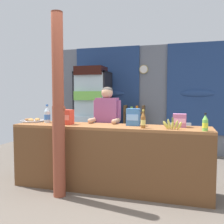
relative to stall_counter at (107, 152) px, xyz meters
name	(u,v)px	position (x,y,z in m)	size (l,w,h in m)	color
ground_plane	(129,175)	(0.15, 0.82, -0.59)	(8.08, 8.08, 0.00)	#665B51
back_wall_curtained	(146,98)	(0.15, 2.73, 0.75)	(4.78, 0.22, 2.61)	slate
stall_counter	(107,152)	(0.00, 0.00, 0.00)	(2.91, 0.58, 0.96)	#935B33
timber_post	(58,110)	(-0.60, -0.33, 0.62)	(0.19, 0.17, 2.52)	brown
drink_fridge	(93,107)	(-1.02, 2.13, 0.54)	(0.78, 0.69, 2.06)	black
bottle_shelf_rack	(134,128)	(-0.07, 2.45, 0.02)	(0.48, 0.28, 1.16)	brown
plastic_lawn_chair	(178,140)	(0.97, 1.79, -0.10)	(0.54, 0.54, 0.86)	silver
shopkeeper	(107,122)	(-0.17, 0.54, 0.38)	(0.47, 0.42, 1.54)	#28282D
soda_bottle_water	(47,115)	(-1.08, 0.19, 0.50)	(0.10, 0.10, 0.30)	silver
soda_bottle_cola	(66,117)	(-0.80, 0.28, 0.47)	(0.06, 0.06, 0.22)	black
soda_bottle_lime_soda	(205,123)	(1.32, -0.09, 0.47)	(0.07, 0.07, 0.23)	#75C64C
soda_bottle_iced_tea	(143,120)	(0.53, -0.05, 0.48)	(0.07, 0.07, 0.26)	brown
snack_box_wafer	(180,120)	(1.00, 0.22, 0.46)	(0.18, 0.15, 0.19)	#B76699
snack_box_crackers	(65,117)	(-0.69, 0.06, 0.48)	(0.24, 0.16, 0.23)	#E5422D
snack_box_biscuit	(133,117)	(0.34, 0.20, 0.50)	(0.19, 0.13, 0.25)	#3D75B7
pastry_tray	(32,121)	(-1.39, 0.23, 0.39)	(0.39, 0.39, 0.06)	#BCBCC1
banana_bunch	(172,125)	(0.92, -0.06, 0.43)	(0.27, 0.05, 0.16)	#CCC14C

